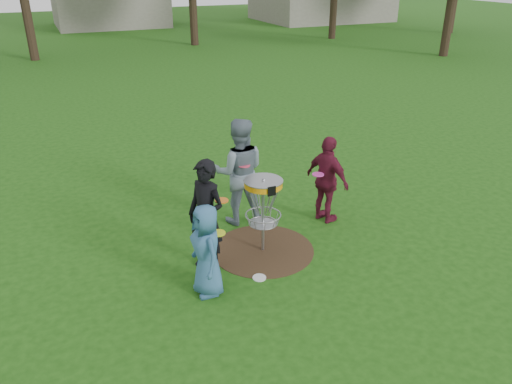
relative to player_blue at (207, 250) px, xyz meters
name	(u,v)px	position (x,y,z in m)	size (l,w,h in m)	color
ground	(263,250)	(1.27, 0.76, -0.73)	(100.00, 100.00, 0.00)	#19470F
dirt_patch	(263,250)	(1.27, 0.76, -0.73)	(1.80, 1.80, 0.01)	#47331E
player_blue	(207,250)	(0.00, 0.00, 0.00)	(0.72, 0.47, 1.47)	#315F87
player_black	(206,217)	(0.22, 0.65, 0.21)	(0.69, 0.45, 1.89)	black
player_grey	(239,172)	(1.31, 1.95, 0.30)	(1.01, 0.78, 2.07)	slate
player_maroon	(327,180)	(2.85, 1.29, 0.12)	(1.00, 0.42, 1.71)	maroon
disc_on_grass	(259,278)	(0.86, 0.00, -0.73)	(0.22, 0.22, 0.02)	white
disc_golf_basket	(263,198)	(1.27, 0.76, 0.28)	(0.66, 0.67, 1.38)	#9EA0A5
held_discs	(253,191)	(1.16, 0.92, 0.36)	(2.57, 1.74, 0.39)	#D1E519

